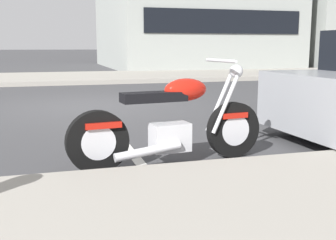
% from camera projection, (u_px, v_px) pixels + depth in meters
% --- Properties ---
extents(ground_plane, '(260.00, 260.00, 0.00)m').
position_uv_depth(ground_plane, '(94.00, 106.00, 8.80)').
color(ground_plane, '#3D3D3F').
extents(parking_stall_stripe, '(0.12, 2.20, 0.01)m').
position_uv_depth(parking_stall_stripe, '(137.00, 159.00, 4.68)').
color(parking_stall_stripe, silver).
rests_on(parking_stall_stripe, ground).
extents(parked_motorcycle, '(2.19, 0.64, 1.11)m').
position_uv_depth(parked_motorcycle, '(172.00, 125.00, 4.44)').
color(parked_motorcycle, black).
rests_on(parked_motorcycle, ground).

